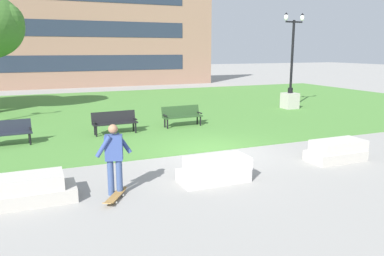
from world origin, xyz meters
TOP-DOWN VIEW (x-y plane):
  - ground_plane at (0.00, 0.00)m, footprint 140.00×140.00m
  - grass_lawn at (0.00, 10.00)m, footprint 40.00×20.00m
  - concrete_block_center at (-5.59, -2.27)m, footprint 1.92×0.90m
  - concrete_block_left at (-1.13, -2.62)m, footprint 1.84×0.90m
  - concrete_block_right at (3.19, -2.40)m, footprint 1.82×0.90m
  - person_skateboarder at (-3.73, -2.56)m, footprint 0.89×0.35m
  - skateboard at (-3.81, -2.87)m, footprint 0.72×0.97m
  - park_bench_near_left at (0.64, 4.36)m, footprint 1.82×0.61m
  - park_bench_near_right at (-2.44, 4.01)m, footprint 1.82×0.60m
  - park_bench_far_left at (-6.44, 3.51)m, footprint 1.84×0.67m
  - lamp_post_right at (8.33, 6.76)m, footprint 1.32×0.80m
  - building_facade_distant at (-1.09, 24.50)m, footprint 25.15×1.03m

SIDE VIEW (x-z plane):
  - ground_plane at x=0.00m, z-range 0.00..0.00m
  - grass_lawn at x=0.00m, z-range 0.00..0.02m
  - skateboard at x=-3.81m, z-range 0.02..0.15m
  - concrete_block_center at x=-5.59m, z-range -0.01..0.63m
  - concrete_block_left at x=-1.13m, z-range -0.01..0.63m
  - concrete_block_right at x=3.19m, z-range -0.01..0.63m
  - park_bench_near_left at x=0.64m, z-range 0.09..0.99m
  - park_bench_near_right at x=-2.44m, z-range 0.09..0.99m
  - park_bench_far_left at x=-6.44m, z-range 0.09..0.99m
  - person_skateboarder at x=-3.73m, z-range 0.11..1.82m
  - lamp_post_right at x=8.33m, z-range -1.59..3.79m
  - building_facade_distant at x=-1.09m, z-range 0.00..11.57m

